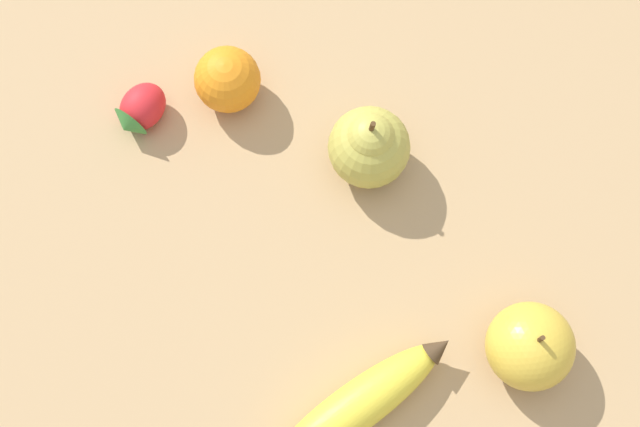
{
  "coord_description": "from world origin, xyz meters",
  "views": [
    {
      "loc": [
        -0.19,
        0.14,
        0.86
      ],
      "look_at": [
        0.05,
        0.08,
        0.03
      ],
      "focal_mm": 50.0,
      "sensor_mm": 36.0,
      "label": 1
    }
  ],
  "objects_px": {
    "banana": "(357,406)",
    "apple": "(530,346)",
    "orange": "(227,80)",
    "pear": "(369,146)",
    "strawberry": "(140,110)"
  },
  "relations": [
    {
      "from": "banana",
      "to": "orange",
      "type": "relative_size",
      "value": 2.95
    },
    {
      "from": "orange",
      "to": "apple",
      "type": "distance_m",
      "value": 0.4
    },
    {
      "from": "orange",
      "to": "apple",
      "type": "xyz_separation_m",
      "value": [
        -0.33,
        -0.21,
        0.0
      ]
    },
    {
      "from": "apple",
      "to": "orange",
      "type": "bearing_deg",
      "value": 32.59
    },
    {
      "from": "banana",
      "to": "pear",
      "type": "relative_size",
      "value": 2.0
    },
    {
      "from": "banana",
      "to": "apple",
      "type": "xyz_separation_m",
      "value": [
        0.01,
        -0.17,
        0.02
      ]
    },
    {
      "from": "orange",
      "to": "pear",
      "type": "bearing_deg",
      "value": -132.3
    },
    {
      "from": "pear",
      "to": "apple",
      "type": "bearing_deg",
      "value": -157.36
    },
    {
      "from": "orange",
      "to": "banana",
      "type": "bearing_deg",
      "value": -172.56
    },
    {
      "from": "orange",
      "to": "strawberry",
      "type": "bearing_deg",
      "value": 93.09
    },
    {
      "from": "banana",
      "to": "apple",
      "type": "relative_size",
      "value": 2.3
    },
    {
      "from": "strawberry",
      "to": "banana",
      "type": "bearing_deg",
      "value": 71.13
    },
    {
      "from": "orange",
      "to": "pear",
      "type": "relative_size",
      "value": 0.68
    },
    {
      "from": "pear",
      "to": "apple",
      "type": "height_order",
      "value": "pear"
    },
    {
      "from": "strawberry",
      "to": "apple",
      "type": "bearing_deg",
      "value": 92.03
    }
  ]
}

